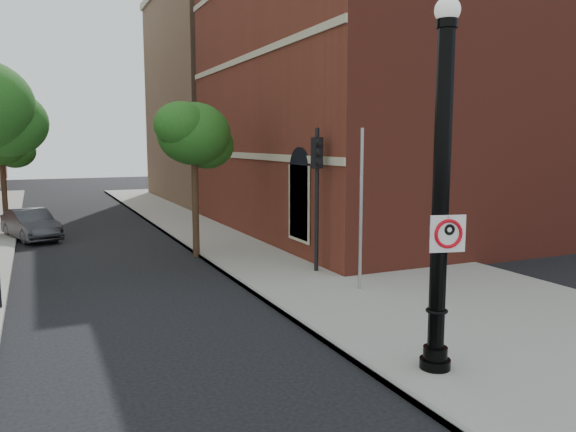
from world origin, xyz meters
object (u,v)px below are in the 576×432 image
no_parking_sign (448,233)px  parked_car (31,225)px  lamppost (440,208)px  traffic_signal_right (317,177)px

no_parking_sign → parked_car: no_parking_sign is taller
lamppost → traffic_signal_right: lamppost is taller
lamppost → no_parking_sign: 0.44m
lamppost → traffic_signal_right: bearing=78.4°
lamppost → no_parking_sign: bearing=-75.1°
lamppost → no_parking_sign: (0.04, -0.16, -0.41)m
no_parking_sign → parked_car: 19.43m
parked_car → traffic_signal_right: size_ratio=0.87×
no_parking_sign → parked_car: (-6.53, 18.21, -1.90)m
lamppost → no_parking_sign: lamppost is taller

